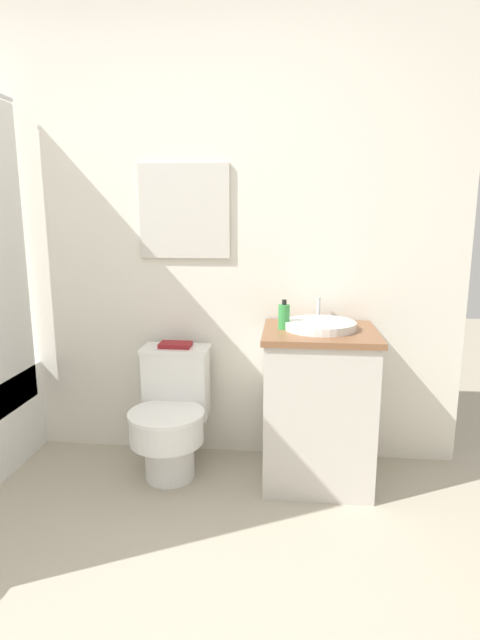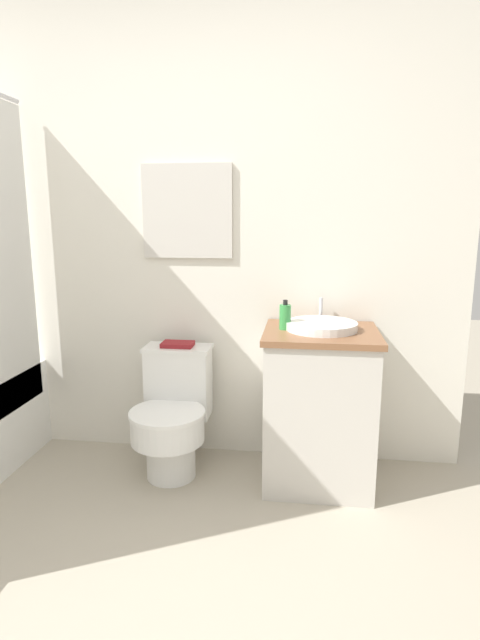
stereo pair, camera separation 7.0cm
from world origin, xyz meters
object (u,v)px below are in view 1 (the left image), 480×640
at_px(soap_bottle, 284,316).
at_px(book_on_tank, 175,345).
at_px(toilet, 171,415).
at_px(sink, 320,325).

height_order(soap_bottle, book_on_tank, soap_bottle).
relative_size(toilet, soap_bottle, 4.47).
distance_m(toilet, soap_bottle, 0.81).
bearing_deg(soap_bottle, book_on_tank, 168.40).
bearing_deg(book_on_tank, toilet, -90.00).
distance_m(toilet, sink, 0.92).
bearing_deg(book_on_tank, sink, -7.95).
bearing_deg(toilet, sink, 2.03).
distance_m(sink, soap_bottle, 0.19).
relative_size(sink, soap_bottle, 2.63).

